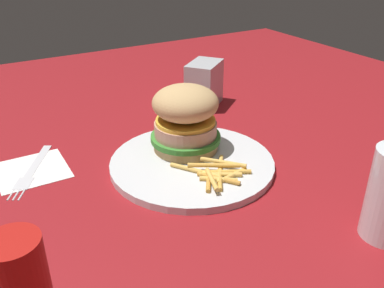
{
  "coord_description": "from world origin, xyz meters",
  "views": [
    {
      "loc": [
        -0.52,
        0.32,
        0.35
      ],
      "look_at": [
        0.01,
        0.01,
        0.04
      ],
      "focal_mm": 39.07,
      "sensor_mm": 36.0,
      "label": 1
    }
  ],
  "objects_px": {
    "napkin": "(32,170)",
    "fork": "(32,169)",
    "napkin_dispenser": "(204,84)",
    "plate": "(192,163)",
    "sandwich": "(185,118)",
    "fries_pile": "(217,173)"
  },
  "relations": [
    {
      "from": "napkin",
      "to": "fork",
      "type": "bearing_deg",
      "value": 149.94
    },
    {
      "from": "napkin",
      "to": "napkin_dispenser",
      "type": "xyz_separation_m",
      "value": [
        0.1,
        -0.4,
        0.05
      ]
    },
    {
      "from": "plate",
      "to": "napkin",
      "type": "relative_size",
      "value": 2.48
    },
    {
      "from": "plate",
      "to": "napkin_dispenser",
      "type": "height_order",
      "value": "napkin_dispenser"
    },
    {
      "from": "sandwich",
      "to": "fries_pile",
      "type": "height_order",
      "value": "sandwich"
    },
    {
      "from": "plate",
      "to": "fork",
      "type": "xyz_separation_m",
      "value": [
        0.12,
        0.23,
        -0.0
      ]
    },
    {
      "from": "sandwich",
      "to": "fries_pile",
      "type": "xyz_separation_m",
      "value": [
        -0.11,
        0.0,
        -0.05
      ]
    },
    {
      "from": "fries_pile",
      "to": "fork",
      "type": "height_order",
      "value": "fries_pile"
    },
    {
      "from": "sandwich",
      "to": "fork",
      "type": "distance_m",
      "value": 0.27
    },
    {
      "from": "napkin",
      "to": "plate",
      "type": "bearing_deg",
      "value": -117.47
    },
    {
      "from": "napkin",
      "to": "fork",
      "type": "height_order",
      "value": "fork"
    },
    {
      "from": "fries_pile",
      "to": "napkin",
      "type": "height_order",
      "value": "fries_pile"
    },
    {
      "from": "plate",
      "to": "fork",
      "type": "height_order",
      "value": "plate"
    },
    {
      "from": "fries_pile",
      "to": "sandwich",
      "type": "bearing_deg",
      "value": -1.66
    },
    {
      "from": "fries_pile",
      "to": "napkin",
      "type": "xyz_separation_m",
      "value": [
        0.18,
        0.24,
        -0.02
      ]
    },
    {
      "from": "plate",
      "to": "sandwich",
      "type": "height_order",
      "value": "sandwich"
    },
    {
      "from": "fries_pile",
      "to": "napkin_dispenser",
      "type": "relative_size",
      "value": 1.14
    },
    {
      "from": "plate",
      "to": "fork",
      "type": "bearing_deg",
      "value": 62.88
    },
    {
      "from": "napkin_dispenser",
      "to": "napkin",
      "type": "bearing_deg",
      "value": 156.59
    },
    {
      "from": "fork",
      "to": "fries_pile",
      "type": "bearing_deg",
      "value": -127.05
    },
    {
      "from": "napkin_dispenser",
      "to": "plate",
      "type": "bearing_deg",
      "value": -163.88
    },
    {
      "from": "sandwich",
      "to": "napkin_dispenser",
      "type": "distance_m",
      "value": 0.24
    }
  ]
}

